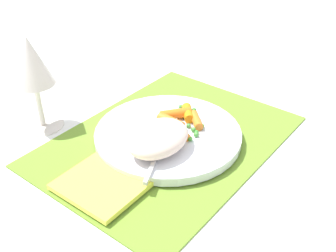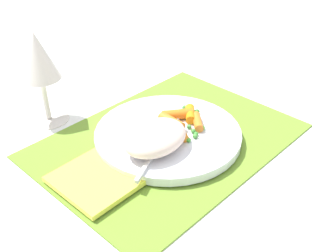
# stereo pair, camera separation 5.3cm
# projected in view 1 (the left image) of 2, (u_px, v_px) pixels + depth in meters

# --- Properties ---
(ground_plane) EXTENTS (2.40, 2.40, 0.00)m
(ground_plane) POSITION_uv_depth(u_px,v_px,m) (168.00, 141.00, 0.70)
(ground_plane) COLOR white
(placemat) EXTENTS (0.42, 0.31, 0.01)m
(placemat) POSITION_uv_depth(u_px,v_px,m) (168.00, 140.00, 0.70)
(placemat) COLOR olive
(placemat) RESTS_ON ground_plane
(plate) EXTENTS (0.24, 0.24, 0.01)m
(plate) POSITION_uv_depth(u_px,v_px,m) (168.00, 135.00, 0.69)
(plate) COLOR white
(plate) RESTS_ON placemat
(rice_mound) EXTENTS (0.11, 0.08, 0.04)m
(rice_mound) POSITION_uv_depth(u_px,v_px,m) (158.00, 138.00, 0.64)
(rice_mound) COLOR beige
(rice_mound) RESTS_ON plate
(carrot_portion) EXTENTS (0.09, 0.08, 0.02)m
(carrot_portion) POSITION_uv_depth(u_px,v_px,m) (180.00, 119.00, 0.71)
(carrot_portion) COLOR orange
(carrot_portion) RESTS_ON plate
(pea_scatter) EXTENTS (0.08, 0.08, 0.01)m
(pea_scatter) POSITION_uv_depth(u_px,v_px,m) (188.00, 123.00, 0.70)
(pea_scatter) COLOR green
(pea_scatter) RESTS_ON plate
(fork) EXTENTS (0.18, 0.09, 0.01)m
(fork) POSITION_uv_depth(u_px,v_px,m) (165.00, 137.00, 0.67)
(fork) COLOR silver
(fork) RESTS_ON plate
(wine_glass) EXTENTS (0.07, 0.07, 0.17)m
(wine_glass) POSITION_uv_depth(u_px,v_px,m) (32.00, 65.00, 0.68)
(wine_glass) COLOR silver
(wine_glass) RESTS_ON ground_plane
(napkin) EXTENTS (0.10, 0.12, 0.01)m
(napkin) POSITION_uv_depth(u_px,v_px,m) (102.00, 186.00, 0.59)
(napkin) COLOR #EAE54C
(napkin) RESTS_ON placemat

